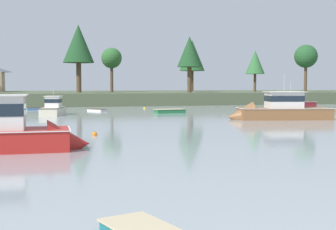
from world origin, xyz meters
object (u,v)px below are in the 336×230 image
Objects in this scene: dinghy_green at (170,112)px; dinghy_skyblue at (34,109)px; cruiser_wood at (274,113)px; cruiser_cream at (54,110)px; mooring_buoy_red at (159,111)px; mooring_buoy_orange at (95,134)px; cruiser_maroon at (286,104)px; cruiser_red at (9,138)px; mooring_buoy_yellow at (145,108)px; dinghy_white at (97,110)px.

dinghy_skyblue is (-16.54, 13.19, -0.05)m from dinghy_green.
cruiser_wood is at bearing -60.66° from dinghy_green.
dinghy_skyblue is (-2.49, 12.78, -0.39)m from cruiser_cream.
dinghy_green is 3.94m from mooring_buoy_red.
dinghy_green is 26.76m from mooring_buoy_orange.
cruiser_maroon reaches higher than mooring_buoy_red.
cruiser_maroon is 17.95× the size of mooring_buoy_red.
cruiser_red is 23.79× the size of mooring_buoy_yellow.
cruiser_cream is 13.02m from dinghy_skyblue.
dinghy_green is at bearing -156.71° from cruiser_maroon.
cruiser_red is (-8.95, -37.43, 0.57)m from dinghy_white.
cruiser_wood is at bearing -121.95° from cruiser_maroon.
cruiser_maroon is at bearing 45.85° from cruiser_red.
cruiser_red is (-17.20, -30.54, 0.50)m from dinghy_green.
mooring_buoy_yellow is at bearing 107.63° from cruiser_wood.
cruiser_maroon is 36.51m from cruiser_cream.
cruiser_wood is at bearing -52.05° from dinghy_white.
mooring_buoy_orange is at bearing 51.55° from cruiser_red.
cruiser_cream reaches higher than dinghy_white.
cruiser_maroon is at bearing 23.29° from dinghy_green.
mooring_buoy_red is (-0.35, 3.92, -0.08)m from dinghy_green.
mooring_buoy_yellow is 8.07m from mooring_buoy_red.
cruiser_wood is 27.86× the size of mooring_buoy_yellow.
dinghy_green is 10.43× the size of mooring_buoy_yellow.
cruiser_maroon reaches higher than mooring_buoy_yellow.
dinghy_green is at bearing -1.68° from cruiser_cream.
mooring_buoy_red is at bearing 63.95° from cruiser_red.
cruiser_cream is 12.55× the size of mooring_buoy_red.
dinghy_green is 12.00m from mooring_buoy_yellow.
cruiser_red is 8.45m from mooring_buoy_orange.
dinghy_white is 0.76× the size of dinghy_green.
cruiser_red is 31.11m from cruiser_cream.
dinghy_white is 31.06m from mooring_buoy_orange.
mooring_buoy_yellow is at bearing 40.69° from cruiser_cream.
dinghy_skyblue is at bearing 89.14° from cruiser_red.
mooring_buoy_orange is (-11.61, -27.86, -0.02)m from mooring_buoy_red.
cruiser_red is 2.98× the size of dinghy_skyblue.
cruiser_cream reaches higher than mooring_buoy_red.
cruiser_cream reaches higher than dinghy_skyblue.
mooring_buoy_red is (-7.77, 17.12, -0.55)m from cruiser_wood.
cruiser_red reaches higher than cruiser_maroon.
cruiser_red is 16.66× the size of mooring_buoy_red.
cruiser_maroon is at bearing -6.00° from dinghy_skyblue.
cruiser_maroon reaches higher than dinghy_green.
dinghy_white is at bearing 76.56° from cruiser_red.
mooring_buoy_red is (16.19, -9.27, -0.04)m from dinghy_skyblue.
dinghy_green is 0.44× the size of cruiser_red.
cruiser_red is at bearing -103.44° from dinghy_white.
dinghy_skyblue is 18.65m from mooring_buoy_red.
cruiser_cream is at bearing 84.19° from cruiser_red.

